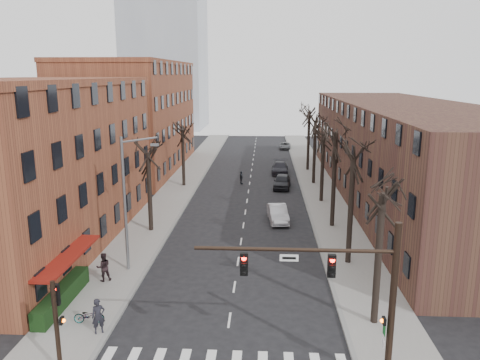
# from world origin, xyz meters

# --- Properties ---
(sidewalk_left) EXTENTS (4.00, 90.00, 0.15)m
(sidewalk_left) POSITION_xyz_m (-8.00, 35.00, 0.07)
(sidewalk_left) COLOR gray
(sidewalk_left) RESTS_ON ground
(sidewalk_right) EXTENTS (4.00, 90.00, 0.15)m
(sidewalk_right) POSITION_xyz_m (8.00, 35.00, 0.07)
(sidewalk_right) COLOR gray
(sidewalk_right) RESTS_ON ground
(building_left_near) EXTENTS (12.00, 26.00, 12.00)m
(building_left_near) POSITION_xyz_m (-16.00, 15.00, 6.00)
(building_left_near) COLOR brown
(building_left_near) RESTS_ON ground
(building_left_far) EXTENTS (12.00, 28.00, 14.00)m
(building_left_far) POSITION_xyz_m (-16.00, 44.00, 7.00)
(building_left_far) COLOR brown
(building_left_far) RESTS_ON ground
(building_right) EXTENTS (12.00, 50.00, 10.00)m
(building_right) POSITION_xyz_m (16.00, 30.00, 5.00)
(building_right) COLOR #4F3224
(building_right) RESTS_ON ground
(awning_left) EXTENTS (1.20, 7.00, 0.15)m
(awning_left) POSITION_xyz_m (-9.40, 6.00, 0.00)
(awning_left) COLOR maroon
(awning_left) RESTS_ON ground
(hedge) EXTENTS (0.80, 6.00, 1.00)m
(hedge) POSITION_xyz_m (-9.50, 5.00, 0.65)
(hedge) COLOR black
(hedge) RESTS_ON sidewalk_left
(tree_right_a) EXTENTS (5.20, 5.20, 10.00)m
(tree_right_a) POSITION_xyz_m (7.60, 4.00, 0.00)
(tree_right_a) COLOR black
(tree_right_a) RESTS_ON ground
(tree_right_b) EXTENTS (5.20, 5.20, 10.80)m
(tree_right_b) POSITION_xyz_m (7.60, 12.00, 0.00)
(tree_right_b) COLOR black
(tree_right_b) RESTS_ON ground
(tree_right_c) EXTENTS (5.20, 5.20, 11.60)m
(tree_right_c) POSITION_xyz_m (7.60, 20.00, 0.00)
(tree_right_c) COLOR black
(tree_right_c) RESTS_ON ground
(tree_right_d) EXTENTS (5.20, 5.20, 10.00)m
(tree_right_d) POSITION_xyz_m (7.60, 28.00, 0.00)
(tree_right_d) COLOR black
(tree_right_d) RESTS_ON ground
(tree_right_e) EXTENTS (5.20, 5.20, 10.80)m
(tree_right_e) POSITION_xyz_m (7.60, 36.00, 0.00)
(tree_right_e) COLOR black
(tree_right_e) RESTS_ON ground
(tree_right_f) EXTENTS (5.20, 5.20, 11.60)m
(tree_right_f) POSITION_xyz_m (7.60, 44.00, 0.00)
(tree_right_f) COLOR black
(tree_right_f) RESTS_ON ground
(tree_left_a) EXTENTS (5.20, 5.20, 9.50)m
(tree_left_a) POSITION_xyz_m (-7.60, 18.00, 0.00)
(tree_left_a) COLOR black
(tree_left_a) RESTS_ON ground
(tree_left_b) EXTENTS (5.20, 5.20, 9.50)m
(tree_left_b) POSITION_xyz_m (-7.60, 34.00, 0.00)
(tree_left_b) COLOR black
(tree_left_b) RESTS_ON ground
(signal_mast_arm) EXTENTS (8.14, 0.30, 7.20)m
(signal_mast_arm) POSITION_xyz_m (5.45, -1.00, 4.40)
(signal_mast_arm) COLOR black
(signal_mast_arm) RESTS_ON ground
(signal_pole_left) EXTENTS (0.47, 0.44, 4.40)m
(signal_pole_left) POSITION_xyz_m (-6.99, -0.95, 2.61)
(signal_pole_left) COLOR black
(signal_pole_left) RESTS_ON ground
(streetlight) EXTENTS (2.45, 0.22, 9.03)m
(streetlight) POSITION_xyz_m (-7.03, 10.00, 5.01)
(streetlight) COLOR slate
(streetlight) RESTS_ON ground
(silver_sedan) EXTENTS (1.98, 4.57, 1.46)m
(silver_sedan) POSITION_xyz_m (3.00, 21.28, 0.73)
(silver_sedan) COLOR #B4B5BB
(silver_sedan) RESTS_ON ground
(parked_car_near) EXTENTS (2.31, 4.76, 1.57)m
(parked_car_near) POSITION_xyz_m (3.80, 33.80, 0.78)
(parked_car_near) COLOR black
(parked_car_near) RESTS_ON ground
(parked_car_mid) EXTENTS (2.36, 5.20, 1.48)m
(parked_car_mid) POSITION_xyz_m (3.80, 41.94, 0.74)
(parked_car_mid) COLOR black
(parked_car_mid) RESTS_ON ground
(parked_car_far) EXTENTS (2.08, 4.12, 1.12)m
(parked_car_far) POSITION_xyz_m (5.30, 62.68, 0.56)
(parked_car_far) COLOR slate
(parked_car_far) RESTS_ON ground
(pedestrian_a) EXTENTS (0.79, 0.70, 1.80)m
(pedestrian_a) POSITION_xyz_m (-6.40, 2.17, 1.05)
(pedestrian_a) COLOR black
(pedestrian_a) RESTS_ON sidewalk_left
(pedestrian_b) EXTENTS (1.11, 1.02, 1.83)m
(pedestrian_b) POSITION_xyz_m (-8.19, 8.14, 1.06)
(pedestrian_b) COLOR black
(pedestrian_b) RESTS_ON sidewalk_left
(pedestrian_crossing) EXTENTS (0.65, 0.98, 1.55)m
(pedestrian_crossing) POSITION_xyz_m (-0.98, 35.58, 0.78)
(pedestrian_crossing) COLOR black
(pedestrian_crossing) RESTS_ON ground
(bicycle) EXTENTS (1.62, 0.69, 0.83)m
(bicycle) POSITION_xyz_m (-7.24, 3.07, 0.56)
(bicycle) COLOR gray
(bicycle) RESTS_ON sidewalk_left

